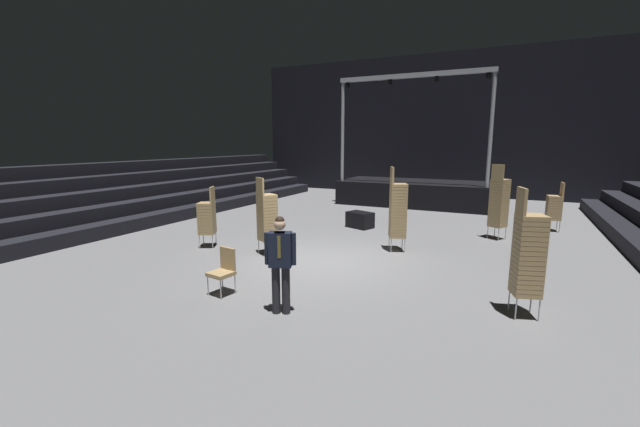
{
  "coord_description": "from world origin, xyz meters",
  "views": [
    {
      "loc": [
        4.34,
        -8.94,
        3.06
      ],
      "look_at": [
        0.29,
        -0.68,
        1.4
      ],
      "focal_mm": 22.21,
      "sensor_mm": 36.0,
      "label": 1
    }
  ],
  "objects_px": {
    "chair_stack_rear_left": "(554,207)",
    "chair_stack_mid_centre": "(207,217)",
    "man_with_tie": "(280,259)",
    "chair_stack_mid_left": "(499,202)",
    "loose_chair_near_man": "(224,268)",
    "equipment_road_case": "(360,220)",
    "stage_riser": "(415,191)",
    "chair_stack_mid_right": "(267,216)",
    "chair_stack_front_right": "(528,254)",
    "chair_stack_front_left": "(398,210)"
  },
  "relations": [
    {
      "from": "chair_stack_rear_left",
      "to": "chair_stack_mid_centre",
      "type": "bearing_deg",
      "value": 119.08
    },
    {
      "from": "man_with_tie",
      "to": "chair_stack_mid_left",
      "type": "distance_m",
      "value": 8.47
    },
    {
      "from": "chair_stack_rear_left",
      "to": "loose_chair_near_man",
      "type": "xyz_separation_m",
      "value": [
        -6.5,
        -9.64,
        -0.33
      ]
    },
    {
      "from": "equipment_road_case",
      "to": "chair_stack_mid_left",
      "type": "bearing_deg",
      "value": 3.92
    },
    {
      "from": "stage_riser",
      "to": "equipment_road_case",
      "type": "xyz_separation_m",
      "value": [
        -0.54,
        -6.3,
        -0.38
      ]
    },
    {
      "from": "chair_stack_mid_left",
      "to": "chair_stack_rear_left",
      "type": "distance_m",
      "value": 2.74
    },
    {
      "from": "chair_stack_mid_right",
      "to": "equipment_road_case",
      "type": "xyz_separation_m",
      "value": [
        1.08,
        4.38,
        -0.78
      ]
    },
    {
      "from": "chair_stack_front_right",
      "to": "chair_stack_mid_centre",
      "type": "distance_m",
      "value": 8.39
    },
    {
      "from": "chair_stack_front_right",
      "to": "loose_chair_near_man",
      "type": "bearing_deg",
      "value": -92.83
    },
    {
      "from": "stage_riser",
      "to": "chair_stack_front_left",
      "type": "xyz_separation_m",
      "value": [
        1.49,
        -8.78,
        0.53
      ]
    },
    {
      "from": "chair_stack_front_right",
      "to": "chair_stack_mid_right",
      "type": "relative_size",
      "value": 1.08
    },
    {
      "from": "chair_stack_mid_centre",
      "to": "equipment_road_case",
      "type": "xyz_separation_m",
      "value": [
        3.09,
        4.52,
        -0.61
      ]
    },
    {
      "from": "stage_riser",
      "to": "chair_stack_front_left",
      "type": "relative_size",
      "value": 3.01
    },
    {
      "from": "chair_stack_mid_left",
      "to": "man_with_tie",
      "type": "bearing_deg",
      "value": -81.75
    },
    {
      "from": "stage_riser",
      "to": "chair_stack_mid_right",
      "type": "relative_size",
      "value": 3.37
    },
    {
      "from": "man_with_tie",
      "to": "chair_stack_mid_centre",
      "type": "relative_size",
      "value": 1.0
    },
    {
      "from": "chair_stack_front_left",
      "to": "chair_stack_mid_left",
      "type": "relative_size",
      "value": 1.0
    },
    {
      "from": "chair_stack_front_left",
      "to": "chair_stack_front_right",
      "type": "height_order",
      "value": "chair_stack_front_left"
    },
    {
      "from": "chair_stack_front_left",
      "to": "chair_stack_mid_right",
      "type": "bearing_deg",
      "value": -83.24
    },
    {
      "from": "equipment_road_case",
      "to": "loose_chair_near_man",
      "type": "height_order",
      "value": "loose_chair_near_man"
    },
    {
      "from": "chair_stack_mid_centre",
      "to": "chair_stack_mid_right",
      "type": "bearing_deg",
      "value": -111.66
    },
    {
      "from": "chair_stack_mid_centre",
      "to": "equipment_road_case",
      "type": "relative_size",
      "value": 1.99
    },
    {
      "from": "chair_stack_rear_left",
      "to": "equipment_road_case",
      "type": "distance_m",
      "value": 6.71
    },
    {
      "from": "stage_riser",
      "to": "chair_stack_front_left",
      "type": "height_order",
      "value": "stage_riser"
    },
    {
      "from": "stage_riser",
      "to": "loose_chair_near_man",
      "type": "relative_size",
      "value": 7.61
    },
    {
      "from": "chair_stack_front_left",
      "to": "equipment_road_case",
      "type": "xyz_separation_m",
      "value": [
        -2.03,
        2.47,
        -0.91
      ]
    },
    {
      "from": "chair_stack_front_left",
      "to": "loose_chair_near_man",
      "type": "height_order",
      "value": "chair_stack_front_left"
    },
    {
      "from": "chair_stack_mid_centre",
      "to": "chair_stack_rear_left",
      "type": "xyz_separation_m",
      "value": [
        9.32,
        6.94,
        -0.04
      ]
    },
    {
      "from": "chair_stack_mid_left",
      "to": "chair_stack_mid_right",
      "type": "distance_m",
      "value": 7.32
    },
    {
      "from": "chair_stack_front_right",
      "to": "loose_chair_near_man",
      "type": "xyz_separation_m",
      "value": [
        -5.49,
        -1.49,
        -0.62
      ]
    },
    {
      "from": "stage_riser",
      "to": "chair_stack_mid_right",
      "type": "bearing_deg",
      "value": -98.64
    },
    {
      "from": "chair_stack_front_right",
      "to": "chair_stack_mid_left",
      "type": "xyz_separation_m",
      "value": [
        -0.69,
        6.03,
        0.04
      ]
    },
    {
      "from": "chair_stack_mid_right",
      "to": "chair_stack_mid_centre",
      "type": "distance_m",
      "value": 2.02
    },
    {
      "from": "stage_riser",
      "to": "chair_stack_rear_left",
      "type": "relative_size",
      "value": 4.21
    },
    {
      "from": "chair_stack_rear_left",
      "to": "chair_stack_mid_right",
      "type": "bearing_deg",
      "value": 125.34
    },
    {
      "from": "chair_stack_front_left",
      "to": "chair_stack_mid_centre",
      "type": "distance_m",
      "value": 5.52
    },
    {
      "from": "chair_stack_mid_centre",
      "to": "stage_riser",
      "type": "bearing_deg",
      "value": -44.08
    },
    {
      "from": "stage_riser",
      "to": "chair_stack_mid_left",
      "type": "distance_m",
      "value": 7.22
    },
    {
      "from": "chair_stack_mid_right",
      "to": "loose_chair_near_man",
      "type": "distance_m",
      "value": 2.99
    },
    {
      "from": "man_with_tie",
      "to": "equipment_road_case",
      "type": "height_order",
      "value": "man_with_tie"
    },
    {
      "from": "chair_stack_front_right",
      "to": "chair_stack_mid_centre",
      "type": "bearing_deg",
      "value": -116.28
    },
    {
      "from": "chair_stack_front_right",
      "to": "chair_stack_rear_left",
      "type": "height_order",
      "value": "chair_stack_front_right"
    },
    {
      "from": "man_with_tie",
      "to": "chair_stack_front_left",
      "type": "xyz_separation_m",
      "value": [
        0.75,
        5.04,
        0.18
      ]
    },
    {
      "from": "loose_chair_near_man",
      "to": "chair_stack_mid_left",
      "type": "bearing_deg",
      "value": -114.03
    },
    {
      "from": "stage_riser",
      "to": "man_with_tie",
      "type": "distance_m",
      "value": 13.84
    },
    {
      "from": "man_with_tie",
      "to": "loose_chair_near_man",
      "type": "relative_size",
      "value": 1.9
    },
    {
      "from": "chair_stack_mid_left",
      "to": "chair_stack_mid_right",
      "type": "relative_size",
      "value": 1.12
    },
    {
      "from": "loose_chair_near_man",
      "to": "stage_riser",
      "type": "bearing_deg",
      "value": -84.92
    },
    {
      "from": "chair_stack_front_left",
      "to": "loose_chair_near_man",
      "type": "xyz_separation_m",
      "value": [
        -2.3,
        -4.74,
        -0.66
      ]
    },
    {
      "from": "chair_stack_front_right",
      "to": "chair_stack_mid_left",
      "type": "height_order",
      "value": "chair_stack_mid_left"
    }
  ]
}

